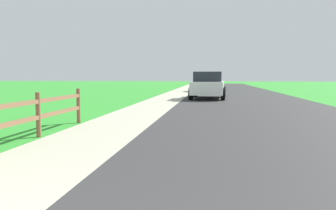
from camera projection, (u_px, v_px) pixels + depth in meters
name	position (u px, v px, depth m)	size (l,w,h in m)	color
ground_plane	(190.00, 94.00, 26.13)	(120.00, 120.00, 0.00)	green
road_asphalt	(235.00, 93.00, 27.67)	(7.00, 66.00, 0.01)	#2F2F2F
curb_concrete	(155.00, 92.00, 28.48)	(6.00, 66.00, 0.01)	#ABAB92
grass_verge	(137.00, 92.00, 28.67)	(5.00, 66.00, 0.00)	green
parked_suv_white	(208.00, 85.00, 20.46)	(2.18, 4.59, 1.59)	white
parked_car_silver	(209.00, 82.00, 30.42)	(2.16, 4.41, 1.55)	#B7BABF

